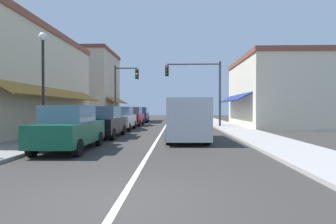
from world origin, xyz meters
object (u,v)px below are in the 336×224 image
object	(u,v)px
parked_car_second_left	(105,122)
traffic_signal_left_corner	(123,87)
street_lamp_left_near	(43,70)
parked_car_third_left	(121,118)
van_in_lane	(186,118)
parked_car_nearest_left	(70,128)
traffic_signal_mast_arm	(201,82)
parked_car_far_left	(133,116)
parked_car_distant_left	(140,115)

from	to	relation	value
parked_car_second_left	traffic_signal_left_corner	xyz separation A→B (m)	(-1.01, 10.15, 2.81)
parked_car_second_left	street_lamp_left_near	xyz separation A→B (m)	(-1.99, -3.03, 2.53)
parked_car_third_left	van_in_lane	bearing A→B (deg)	-55.04
parked_car_nearest_left	street_lamp_left_near	size ratio (longest dim) A/B	0.81
street_lamp_left_near	parked_car_nearest_left	bearing A→B (deg)	-41.75
parked_car_nearest_left	street_lamp_left_near	xyz separation A→B (m)	(-1.89, 1.69, 2.53)
parked_car_nearest_left	traffic_signal_mast_arm	distance (m)	14.80
parked_car_far_left	van_in_lane	xyz separation A→B (m)	(4.63, -11.55, 0.27)
parked_car_third_left	parked_car_nearest_left	bearing A→B (deg)	-90.82
parked_car_third_left	parked_car_far_left	world-z (taller)	same
parked_car_nearest_left	parked_car_third_left	distance (m)	9.86
parked_car_second_left	van_in_lane	distance (m)	4.75
parked_car_second_left	parked_car_third_left	size ratio (longest dim) A/B	0.99
parked_car_nearest_left	parked_car_distant_left	world-z (taller)	same
traffic_signal_mast_arm	traffic_signal_left_corner	world-z (taller)	traffic_signal_mast_arm
parked_car_far_left	van_in_lane	world-z (taller)	van_in_lane
parked_car_third_left	traffic_signal_left_corner	world-z (taller)	traffic_signal_left_corner
van_in_lane	traffic_signal_left_corner	bearing A→B (deg)	114.30
parked_car_nearest_left	parked_car_distant_left	xyz separation A→B (m)	(0.02, 20.30, 0.00)
parked_car_far_left	van_in_lane	size ratio (longest dim) A/B	0.78
van_in_lane	street_lamp_left_near	xyz separation A→B (m)	(-6.55, -1.71, 2.26)
parked_car_nearest_left	parked_car_third_left	size ratio (longest dim) A/B	1.00
traffic_signal_mast_arm	parked_car_third_left	bearing A→B (deg)	-153.28
parked_car_second_left	parked_car_third_left	world-z (taller)	same
parked_car_third_left	traffic_signal_mast_arm	distance (m)	7.70
parked_car_far_left	street_lamp_left_near	size ratio (longest dim) A/B	0.80
traffic_signal_left_corner	van_in_lane	bearing A→B (deg)	-64.10
parked_car_third_left	parked_car_far_left	distance (m)	5.09
parked_car_nearest_left	traffic_signal_left_corner	bearing A→B (deg)	92.17
parked_car_second_left	traffic_signal_left_corner	bearing A→B (deg)	95.84
traffic_signal_mast_arm	traffic_signal_left_corner	size ratio (longest dim) A/B	1.01
traffic_signal_left_corner	parked_car_distant_left	bearing A→B (deg)	80.31
traffic_signal_left_corner	street_lamp_left_near	xyz separation A→B (m)	(-0.98, -13.18, -0.29)
parked_car_nearest_left	traffic_signal_left_corner	size ratio (longest dim) A/B	0.73
parked_car_distant_left	parked_car_far_left	bearing A→B (deg)	-91.51
parked_car_nearest_left	parked_car_third_left	bearing A→B (deg)	88.69
parked_car_nearest_left	traffic_signal_mast_arm	xyz separation A→B (m)	(6.32, 13.04, 3.03)
parked_car_third_left	street_lamp_left_near	distance (m)	8.76
parked_car_third_left	parked_car_distant_left	xyz separation A→B (m)	(0.02, 10.44, 0.00)
van_in_lane	traffic_signal_mast_arm	bearing A→B (deg)	78.62
parked_car_far_left	parked_car_distant_left	xyz separation A→B (m)	(-0.01, 5.35, 0.00)
traffic_signal_left_corner	traffic_signal_mast_arm	bearing A→B (deg)	-14.16
parked_car_second_left	parked_car_far_left	world-z (taller)	same
parked_car_far_left	traffic_signal_left_corner	world-z (taller)	traffic_signal_left_corner
parked_car_distant_left	traffic_signal_left_corner	distance (m)	6.19
van_in_lane	street_lamp_left_near	bearing A→B (deg)	-166.97
parked_car_second_left	parked_car_far_left	bearing A→B (deg)	90.54
parked_car_distant_left	traffic_signal_mast_arm	xyz separation A→B (m)	(6.30, -7.26, 3.03)
van_in_lane	street_lamp_left_near	size ratio (longest dim) A/B	1.03
parked_car_second_left	van_in_lane	world-z (taller)	van_in_lane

